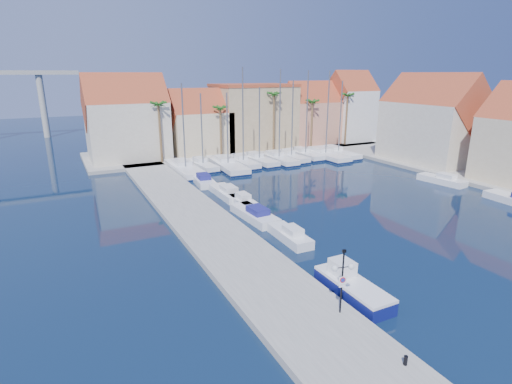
{
  "coord_description": "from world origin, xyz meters",
  "views": [
    {
      "loc": [
        -20.48,
        -19.35,
        13.84
      ],
      "look_at": [
        -4.09,
        13.11,
        3.0
      ],
      "focal_mm": 28.0,
      "sensor_mm": 36.0,
      "label": 1
    }
  ],
  "objects": [
    {
      "name": "sailboat_8",
      "position": [
        19.93,
        35.24,
        0.58
      ],
      "size": [
        3.17,
        11.6,
        14.25
      ],
      "rotation": [
        0.0,
        0.0,
        0.01
      ],
      "color": "white",
      "rests_on": "ground"
    },
    {
      "name": "shore_north",
      "position": [
        10.0,
        48.0,
        0.25
      ],
      "size": [
        54.0,
        16.0,
        0.5
      ],
      "primitive_type": "cube",
      "color": "gray",
      "rests_on": "ground"
    },
    {
      "name": "motorboat_west_0",
      "position": [
        -3.53,
        7.7,
        0.51
      ],
      "size": [
        1.81,
        5.31,
        1.4
      ],
      "rotation": [
        0.0,
        0.0,
        -0.02
      ],
      "color": "white",
      "rests_on": "ground"
    },
    {
      "name": "building_4",
      "position": [
        34.0,
        46.0,
        6.97
      ],
      "size": [
        8.3,
        8.0,
        14.0
      ],
      "color": "silver",
      "rests_on": "shore_north"
    },
    {
      "name": "palm_1",
      "position": [
        4.0,
        42.0,
        8.14
      ],
      "size": [
        2.6,
        2.6,
        9.15
      ],
      "color": "brown",
      "rests_on": "shore_north"
    },
    {
      "name": "quay_west",
      "position": [
        -9.0,
        13.5,
        0.25
      ],
      "size": [
        6.0,
        77.0,
        0.5
      ],
      "primitive_type": "cube",
      "color": "gray",
      "rests_on": "ground"
    },
    {
      "name": "building_3",
      "position": [
        25.0,
        47.0,
        5.86
      ],
      "size": [
        10.3,
        8.0,
        12.0
      ],
      "color": "tan",
      "rests_on": "shore_north"
    },
    {
      "name": "building_2",
      "position": [
        13.0,
        48.0,
        6.26
      ],
      "size": [
        14.2,
        10.2,
        11.5
      ],
      "color": "tan",
      "rests_on": "shore_north"
    },
    {
      "name": "building_6",
      "position": [
        32.0,
        24.0,
        6.52
      ],
      "size": [
        9.0,
        14.3,
        13.5
      ],
      "color": "beige",
      "rests_on": "shore_east"
    },
    {
      "name": "sailboat_5",
      "position": [
        11.29,
        35.86,
        0.62
      ],
      "size": [
        2.63,
        9.72,
        14.49
      ],
      "rotation": [
        0.0,
        0.0,
        0.01
      ],
      "color": "white",
      "rests_on": "ground"
    },
    {
      "name": "building_0",
      "position": [
        -10.0,
        47.0,
        6.52
      ],
      "size": [
        12.3,
        9.0,
        13.5
      ],
      "color": "beige",
      "rests_on": "shore_north"
    },
    {
      "name": "bollard",
      "position": [
        -6.97,
        -8.39,
        0.74
      ],
      "size": [
        0.19,
        0.19,
        0.49
      ],
      "primitive_type": "cylinder",
      "color": "black",
      "rests_on": "quay_west"
    },
    {
      "name": "sailboat_4",
      "position": [
        8.0,
        36.47,
        0.58
      ],
      "size": [
        3.13,
        9.63,
        11.83
      ],
      "rotation": [
        0.0,
        0.0,
        0.07
      ],
      "color": "white",
      "rests_on": "ground"
    },
    {
      "name": "palm_2",
      "position": [
        14.0,
        42.0,
        10.02
      ],
      "size": [
        2.6,
        2.6,
        11.15
      ],
      "color": "brown",
      "rests_on": "shore_north"
    },
    {
      "name": "fishing_boat",
      "position": [
        -4.67,
        -1.68,
        0.68
      ],
      "size": [
        1.98,
        5.86,
        2.05
      ],
      "rotation": [
        0.0,
        0.0,
        -0.0
      ],
      "color": "navy",
      "rests_on": "ground"
    },
    {
      "name": "motorboat_west_1",
      "position": [
        -3.87,
        13.77,
        0.51
      ],
      "size": [
        2.46,
        6.7,
        1.4
      ],
      "rotation": [
        0.0,
        0.0,
        0.05
      ],
      "color": "white",
      "rests_on": "ground"
    },
    {
      "name": "motorboat_east_1",
      "position": [
        24.01,
        14.65,
        0.51
      ],
      "size": [
        2.77,
        6.3,
        1.4
      ],
      "rotation": [
        0.0,
        0.0,
        0.14
      ],
      "color": "white",
      "rests_on": "ground"
    },
    {
      "name": "sailboat_9",
      "position": [
        22.98,
        35.62,
        0.58
      ],
      "size": [
        2.87,
        10.54,
        12.69
      ],
      "rotation": [
        0.0,
        0.0,
        -0.01
      ],
      "color": "white",
      "rests_on": "ground"
    },
    {
      "name": "motorboat_west_4",
      "position": [
        -3.99,
        28.77,
        0.51
      ],
      "size": [
        2.72,
        6.64,
        1.4
      ],
      "rotation": [
        0.0,
        0.0,
        -0.1
      ],
      "color": "white",
      "rests_on": "ground"
    },
    {
      "name": "ground",
      "position": [
        0.0,
        0.0,
        0.0
      ],
      "size": [
        260.0,
        260.0,
        0.0
      ],
      "primitive_type": "plane",
      "color": "black",
      "rests_on": "ground"
    },
    {
      "name": "shore_east",
      "position": [
        32.0,
        15.0,
        0.25
      ],
      "size": [
        12.0,
        60.0,
        0.5
      ],
      "primitive_type": "cube",
      "color": "gray",
      "rests_on": "ground"
    },
    {
      "name": "building_1",
      "position": [
        2.0,
        47.0,
        5.3
      ],
      "size": [
        10.3,
        8.0,
        11.0
      ],
      "color": "beige",
      "rests_on": "shore_north"
    },
    {
      "name": "lamp_post",
      "position": [
        -7.0,
        -3.5,
        3.12
      ],
      "size": [
        1.33,
        0.59,
        3.99
      ],
      "rotation": [
        0.0,
        0.0,
        -0.23
      ],
      "color": "black",
      "rests_on": "quay_west"
    },
    {
      "name": "sailboat_3",
      "position": [
        5.07,
        36.12,
        0.65
      ],
      "size": [
        2.5,
        8.83,
        14.76
      ],
      "rotation": [
        0.0,
        0.0,
        0.02
      ],
      "color": "white",
      "rests_on": "ground"
    },
    {
      "name": "sailboat_0",
      "position": [
        -4.29,
        35.86,
        0.56
      ],
      "size": [
        3.12,
        11.72,
        12.58
      ],
      "rotation": [
        0.0,
        0.0,
        0.0
      ],
      "color": "white",
      "rests_on": "ground"
    },
    {
      "name": "sailboat_1",
      "position": [
        -1.27,
        36.81,
        0.6
      ],
      "size": [
        2.75,
        8.24,
        11.11
      ],
      "rotation": [
        0.0,
        0.0,
        0.07
      ],
      "color": "white",
      "rests_on": "ground"
    },
    {
      "name": "motorboat_west_2",
      "position": [
        -3.13,
        18.54,
        0.51
      ],
      "size": [
        1.68,
        5.19,
        1.4
      ],
      "rotation": [
        0.0,
        0.0,
        -0.0
      ],
      "color": "white",
      "rests_on": "ground"
    },
    {
      "name": "palm_3",
      "position": [
        22.0,
        42.0,
        8.61
      ],
      "size": [
        2.6,
        2.6,
        9.65
      ],
      "color": "brown",
      "rests_on": "shore_north"
    },
    {
      "name": "palm_0",
      "position": [
        -6.0,
        42.0,
        9.08
      ],
      "size": [
        2.6,
        2.6,
        10.15
      ],
      "color": "brown",
      "rests_on": "shore_north"
    },
    {
      "name": "palm_4",
      "position": [
        30.0,
        42.0,
        9.55
      ],
      "size": [
        2.6,
        2.6,
        10.65
      ],
      "color": "brown",
      "rests_on": "shore_north"
    },
    {
      "name": "sailboat_7",
      "position": [
        17.08,
        36.89,
        0.63
      ],
      "size": [
        2.53,
        9.01,
        14.32
      ],
      "rotation": [
        0.0,
        0.0,
        0.02
      ],
      "color": "white",
      "rests_on": "ground"
    },
    {
      "name": "sailboat_6",
      "position": [
        13.84,
        36.19,
        0.62
      ],
      "size": [
        2.75,
        8.68,
        12.83
      ],
      "rotation": [
        0.0,
        0.0,
        0.06
      ],
      "color": "white",
      "rests_on": "ground"
    },
    {
      "name": "motorboat_west_3",
      "position": [
        -3.39,
        22.04,
        0.51
      ],
      "size": [
        2.15,
        6.58,
        1.4
      ],
      "rotation": [
        0.0,
        0.0,
        -0.01
      ],
      "color": "white",
      "rests_on": "ground"
    },
    {
      "name": "sailboat_2",
      "position": [
        2.17,
        35.39,
        0.55
      ],
      "size": [
        3.88,
        12.2,
        11.21
      ],
      "rotation": [
        0.0,
        0.0,
        -0.06
      ],
      "color": "white",
      "rests_on": "ground"
    }
  ]
}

